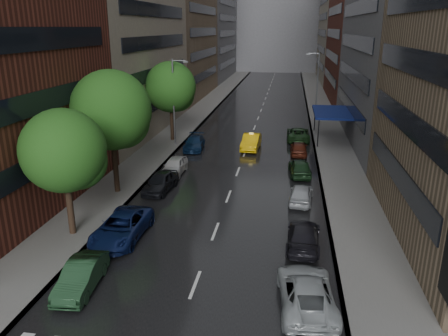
{
  "coord_description": "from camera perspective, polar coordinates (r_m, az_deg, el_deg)",
  "views": [
    {
      "loc": [
        4.23,
        -14.47,
        12.25
      ],
      "look_at": [
        0.0,
        13.72,
        3.0
      ],
      "focal_mm": 35.0,
      "sensor_mm": 36.0,
      "label": 1
    }
  ],
  "objects": [
    {
      "name": "tree_far",
      "position": [
        48.5,
        -7.0,
        10.45
      ],
      "size": [
        5.51,
        5.51,
        8.78
      ],
      "color": "#382619",
      "rests_on": "ground"
    },
    {
      "name": "sidewalk_right",
      "position": [
        65.79,
        12.63,
        6.88
      ],
      "size": [
        4.0,
        140.0,
        0.15
      ],
      "primitive_type": "cube",
      "color": "gray",
      "rests_on": "ground"
    },
    {
      "name": "awning",
      "position": [
        50.53,
        13.89,
        7.06
      ],
      "size": [
        4.0,
        8.0,
        3.12
      ],
      "color": "navy",
      "rests_on": "sidewalk_right"
    },
    {
      "name": "road",
      "position": [
        65.76,
        4.73,
        7.18
      ],
      "size": [
        14.0,
        140.0,
        0.01
      ],
      "primitive_type": "cube",
      "color": "black",
      "rests_on": "ground"
    },
    {
      "name": "sidewalk_left",
      "position": [
        66.93,
        -3.04,
        7.47
      ],
      "size": [
        4.0,
        140.0,
        0.15
      ],
      "primitive_type": "cube",
      "color": "gray",
      "rests_on": "ground"
    },
    {
      "name": "street_lamp_left",
      "position": [
        46.64,
        -6.5,
        8.78
      ],
      "size": [
        1.74,
        0.22,
        9.0
      ],
      "color": "gray",
      "rests_on": "sidewalk_left"
    },
    {
      "name": "building_far",
      "position": [
        132.6,
        7.11,
        19.47
      ],
      "size": [
        40.0,
        14.0,
        32.0
      ],
      "primitive_type": "cube",
      "color": "slate",
      "rests_on": "ground"
    },
    {
      "name": "street_lamp_right",
      "position": [
        60.03,
        12.01,
        10.55
      ],
      "size": [
        1.74,
        0.22,
        9.0
      ],
      "color": "gray",
      "rests_on": "sidewalk_right"
    },
    {
      "name": "tree_near",
      "position": [
        26.96,
        -20.23,
        2.11
      ],
      "size": [
        4.94,
        4.94,
        7.88
      ],
      "color": "#382619",
      "rests_on": "ground"
    },
    {
      "name": "tree_mid",
      "position": [
        33.11,
        -14.53,
        7.3
      ],
      "size": [
        5.9,
        5.9,
        9.4
      ],
      "color": "#382619",
      "rests_on": "ground"
    },
    {
      "name": "buildings_right",
      "position": [
        72.04,
        18.18,
        19.36
      ],
      "size": [
        8.05,
        109.1,
        36.0
      ],
      "color": "#937A5B",
      "rests_on": "ground"
    },
    {
      "name": "buildings_left",
      "position": [
        75.84,
        -6.6,
        20.69
      ],
      "size": [
        8.0,
        108.0,
        38.0
      ],
      "color": "maroon",
      "rests_on": "ground"
    },
    {
      "name": "parked_cars_right",
      "position": [
        34.9,
        9.97,
        -1.6
      ],
      "size": [
        2.88,
        36.59,
        1.49
      ],
      "color": "#A6ADB0",
      "rests_on": "ground"
    },
    {
      "name": "parked_cars_left",
      "position": [
        32.96,
        -9.03,
        -2.71
      ],
      "size": [
        2.65,
        30.45,
        1.53
      ],
      "color": "#1B3C22",
      "rests_on": "ground"
    },
    {
      "name": "taxi",
      "position": [
        45.76,
        3.57,
        3.45
      ],
      "size": [
        1.9,
        4.91,
        1.59
      ],
      "primitive_type": "imported",
      "rotation": [
        0.0,
        0.0,
        -0.04
      ],
      "color": "yellow",
      "rests_on": "ground"
    }
  ]
}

